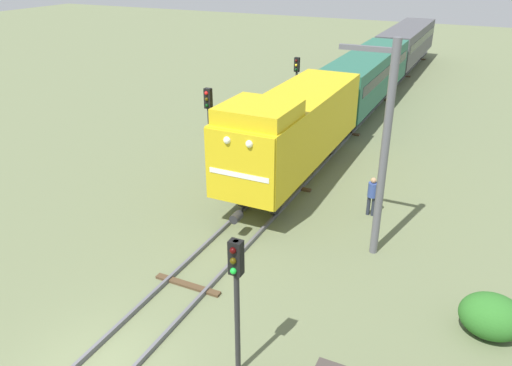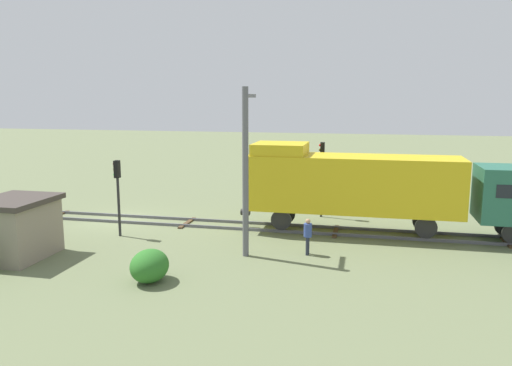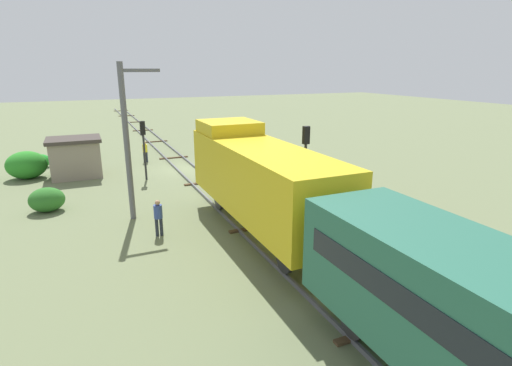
{
  "view_description": "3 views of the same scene",
  "coord_description": "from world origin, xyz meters",
  "px_view_note": "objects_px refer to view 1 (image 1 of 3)",
  "views": [
    {
      "loc": [
        7.86,
        -6.9,
        10.0
      ],
      "look_at": [
        0.29,
        8.82,
        1.88
      ],
      "focal_mm": 35.0,
      "sensor_mm": 36.0,
      "label": 1
    },
    {
      "loc": [
        26.36,
        14.23,
        7.15
      ],
      "look_at": [
        -0.47,
        8.2,
        2.45
      ],
      "focal_mm": 35.0,
      "sensor_mm": 36.0,
      "label": 2
    },
    {
      "loc": [
        6.96,
        28.84,
        7.34
      ],
      "look_at": [
        -0.69,
        11.5,
        1.88
      ],
      "focal_mm": 28.0,
      "sensor_mm": 36.0,
      "label": 3
    }
  ],
  "objects_px": {
    "traffic_signal_far": "(296,76)",
    "catenary_mast": "(383,148)",
    "passenger_car_leading": "(367,73)",
    "traffic_signal_mid": "(209,119)",
    "traffic_signal_near": "(236,284)",
    "passenger_car_trailing": "(407,41)",
    "worker_by_signal": "(372,193)",
    "locomotive": "(293,127)"
  },
  "relations": [
    {
      "from": "traffic_signal_far",
      "to": "catenary_mast",
      "type": "xyz_separation_m",
      "value": [
        8.54,
        -13.94,
        1.32
      ]
    },
    {
      "from": "locomotive",
      "to": "passenger_car_leading",
      "type": "distance_m",
      "value": 13.34
    },
    {
      "from": "passenger_car_leading",
      "to": "traffic_signal_far",
      "type": "distance_m",
      "value": 5.21
    },
    {
      "from": "locomotive",
      "to": "catenary_mast",
      "type": "height_order",
      "value": "catenary_mast"
    },
    {
      "from": "passenger_car_trailing",
      "to": "worker_by_signal",
      "type": "xyz_separation_m",
      "value": [
        4.2,
        -29.56,
        -1.53
      ]
    },
    {
      "from": "worker_by_signal",
      "to": "catenary_mast",
      "type": "distance_m",
      "value": 4.18
    },
    {
      "from": "passenger_car_leading",
      "to": "traffic_signal_near",
      "type": "relative_size",
      "value": 3.51
    },
    {
      "from": "locomotive",
      "to": "traffic_signal_mid",
      "type": "bearing_deg",
      "value": -153.21
    },
    {
      "from": "passenger_car_trailing",
      "to": "traffic_signal_near",
      "type": "relative_size",
      "value": 3.51
    },
    {
      "from": "worker_by_signal",
      "to": "traffic_signal_near",
      "type": "bearing_deg",
      "value": 126.75
    },
    {
      "from": "traffic_signal_far",
      "to": "worker_by_signal",
      "type": "bearing_deg",
      "value": -55.14
    },
    {
      "from": "passenger_car_leading",
      "to": "traffic_signal_mid",
      "type": "xyz_separation_m",
      "value": [
        -3.4,
        -15.05,
        0.62
      ]
    },
    {
      "from": "passenger_car_leading",
      "to": "traffic_signal_far",
      "type": "bearing_deg",
      "value": -133.72
    },
    {
      "from": "catenary_mast",
      "to": "passenger_car_trailing",
      "type": "bearing_deg",
      "value": 98.69
    },
    {
      "from": "worker_by_signal",
      "to": "catenary_mast",
      "type": "height_order",
      "value": "catenary_mast"
    },
    {
      "from": "passenger_car_leading",
      "to": "traffic_signal_near",
      "type": "bearing_deg",
      "value": -82.69
    },
    {
      "from": "worker_by_signal",
      "to": "catenary_mast",
      "type": "bearing_deg",
      "value": 147.47
    },
    {
      "from": "worker_by_signal",
      "to": "traffic_signal_far",
      "type": "bearing_deg",
      "value": -12.67
    },
    {
      "from": "traffic_signal_near",
      "to": "locomotive",
      "type": "bearing_deg",
      "value": 105.39
    },
    {
      "from": "locomotive",
      "to": "traffic_signal_mid",
      "type": "height_order",
      "value": "locomotive"
    },
    {
      "from": "passenger_car_trailing",
      "to": "passenger_car_leading",
      "type": "bearing_deg",
      "value": -90.0
    },
    {
      "from": "traffic_signal_mid",
      "to": "traffic_signal_far",
      "type": "xyz_separation_m",
      "value": [
        -0.2,
        11.29,
        -0.4
      ]
    },
    {
      "from": "passenger_car_trailing",
      "to": "worker_by_signal",
      "type": "relative_size",
      "value": 8.24
    },
    {
      "from": "traffic_signal_mid",
      "to": "worker_by_signal",
      "type": "height_order",
      "value": "traffic_signal_mid"
    },
    {
      "from": "traffic_signal_far",
      "to": "catenary_mast",
      "type": "bearing_deg",
      "value": -58.52
    },
    {
      "from": "passenger_car_trailing",
      "to": "traffic_signal_near",
      "type": "distance_m",
      "value": 39.69
    },
    {
      "from": "locomotive",
      "to": "traffic_signal_far",
      "type": "relative_size",
      "value": 2.95
    },
    {
      "from": "traffic_signal_far",
      "to": "catenary_mast",
      "type": "distance_m",
      "value": 16.4
    },
    {
      "from": "traffic_signal_far",
      "to": "worker_by_signal",
      "type": "height_order",
      "value": "traffic_signal_far"
    },
    {
      "from": "catenary_mast",
      "to": "locomotive",
      "type": "bearing_deg",
      "value": 138.48
    },
    {
      "from": "catenary_mast",
      "to": "worker_by_signal",
      "type": "bearing_deg",
      "value": 105.01
    },
    {
      "from": "locomotive",
      "to": "traffic_signal_mid",
      "type": "xyz_separation_m",
      "value": [
        -3.4,
        -1.72,
        0.37
      ]
    },
    {
      "from": "passenger_car_leading",
      "to": "traffic_signal_far",
      "type": "height_order",
      "value": "traffic_signal_far"
    },
    {
      "from": "traffic_signal_far",
      "to": "passenger_car_leading",
      "type": "bearing_deg",
      "value": 46.28
    },
    {
      "from": "locomotive",
      "to": "traffic_signal_far",
      "type": "distance_m",
      "value": 10.23
    },
    {
      "from": "passenger_car_leading",
      "to": "traffic_signal_near",
      "type": "distance_m",
      "value": 25.16
    },
    {
      "from": "traffic_signal_near",
      "to": "worker_by_signal",
      "type": "height_order",
      "value": "traffic_signal_near"
    },
    {
      "from": "catenary_mast",
      "to": "traffic_signal_near",
      "type": "bearing_deg",
      "value": -103.46
    },
    {
      "from": "passenger_car_leading",
      "to": "catenary_mast",
      "type": "distance_m",
      "value": 18.45
    },
    {
      "from": "traffic_signal_mid",
      "to": "traffic_signal_near",
      "type": "bearing_deg",
      "value": -56.32
    },
    {
      "from": "traffic_signal_far",
      "to": "catenary_mast",
      "type": "height_order",
      "value": "catenary_mast"
    },
    {
      "from": "locomotive",
      "to": "catenary_mast",
      "type": "bearing_deg",
      "value": -41.52
    }
  ]
}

